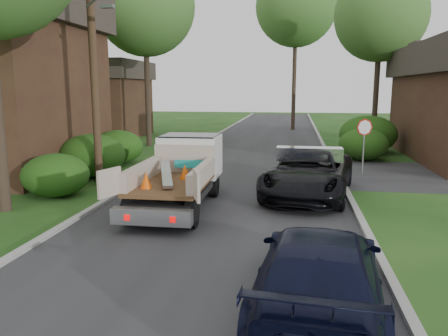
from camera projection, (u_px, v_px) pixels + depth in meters
name	position (u px, v px, depth m)	size (l,w,h in m)	color
ground	(212.00, 232.00, 11.74)	(120.00, 120.00, 0.00)	#174112
road	(249.00, 167.00, 21.45)	(8.00, 90.00, 0.02)	#28282B
curb_left	(169.00, 163.00, 22.08)	(0.20, 90.00, 0.12)	#9E9E99
curb_right	(335.00, 168.00, 20.80)	(0.20, 90.00, 0.12)	#9E9E99
stop_sign	(364.00, 135.00, 19.35)	(0.71, 0.32, 2.48)	slate
utility_pole	(93.00, 51.00, 16.50)	(2.42, 1.25, 10.00)	#382619
house_left_far	(96.00, 98.00, 34.66)	(7.56, 7.56, 6.00)	#3C2218
hedge_left_a	(56.00, 175.00, 15.48)	(2.34, 2.34, 1.53)	#19410F
hedge_left_b	(92.00, 155.00, 18.90)	(2.86, 2.86, 1.87)	#19410F
hedge_left_c	(118.00, 147.00, 22.36)	(2.60, 2.60, 1.70)	#19410F
hedge_right_a	(363.00, 144.00, 23.30)	(2.60, 2.60, 1.70)	#19410F
hedge_right_b	(368.00, 134.00, 26.06)	(3.38, 3.38, 2.21)	#19410F
tree_left_far	(145.00, 6.00, 27.80)	(6.40, 6.40, 12.20)	#2D2119
tree_right_far	(381.00, 16.00, 28.47)	(6.00, 6.00, 11.50)	#2D2119
tree_center_far	(296.00, 6.00, 38.59)	(7.20, 7.20, 14.60)	#2D2119
flatbed_truck	(184.00, 167.00, 14.67)	(2.70, 5.76, 2.17)	black
black_pickup	(309.00, 173.00, 15.54)	(2.75, 5.97, 1.66)	black
navy_suv	(319.00, 271.00, 7.41)	(2.07, 5.10, 1.48)	black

